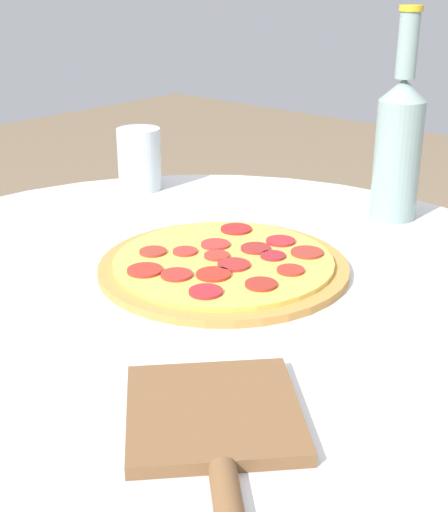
{
  "coord_description": "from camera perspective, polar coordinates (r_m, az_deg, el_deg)",
  "views": [
    {
      "loc": [
        -0.57,
        -0.55,
        1.06
      ],
      "look_at": [
        0.06,
        -0.0,
        0.72
      ],
      "focal_mm": 50.0,
      "sensor_mm": 36.0,
      "label": 1
    }
  ],
  "objects": [
    {
      "name": "pizza_paddle",
      "position": [
        0.6,
        -0.61,
        -13.85
      ],
      "size": [
        0.25,
        0.26,
        0.02
      ],
      "rotation": [
        0.0,
        0.0,
        -2.32
      ],
      "color": "brown",
      "rests_on": "table"
    },
    {
      "name": "beer_bottle",
      "position": [
        1.1,
        13.8,
        8.85
      ],
      "size": [
        0.07,
        0.07,
        0.31
      ],
      "color": "gray",
      "rests_on": "table"
    },
    {
      "name": "table",
      "position": [
        0.94,
        -2.37,
        -10.65
      ],
      "size": [
        0.99,
        0.99,
        0.7
      ],
      "color": "silver",
      "rests_on": "ground_plane"
    },
    {
      "name": "drinking_glass",
      "position": [
        1.24,
        -6.78,
        7.71
      ],
      "size": [
        0.07,
        0.07,
        0.11
      ],
      "color": "silver",
      "rests_on": "table"
    },
    {
      "name": "pizza",
      "position": [
        0.9,
        0.02,
        -0.7
      ],
      "size": [
        0.32,
        0.32,
        0.02
      ],
      "color": "#B77F3D",
      "rests_on": "table"
    }
  ]
}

